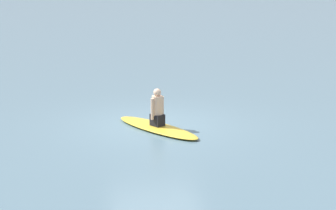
% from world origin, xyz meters
% --- Properties ---
extents(ground_plane, '(400.00, 400.00, 0.00)m').
position_xyz_m(ground_plane, '(0.00, 0.00, 0.00)').
color(ground_plane, slate).
extents(surfboard, '(2.89, 2.19, 0.11)m').
position_xyz_m(surfboard, '(0.39, -0.03, 0.05)').
color(surfboard, gold).
rests_on(surfboard, ground).
extents(person_paddler, '(0.42, 0.41, 0.99)m').
position_xyz_m(person_paddler, '(0.39, -0.03, 0.56)').
color(person_paddler, black).
rests_on(person_paddler, surfboard).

